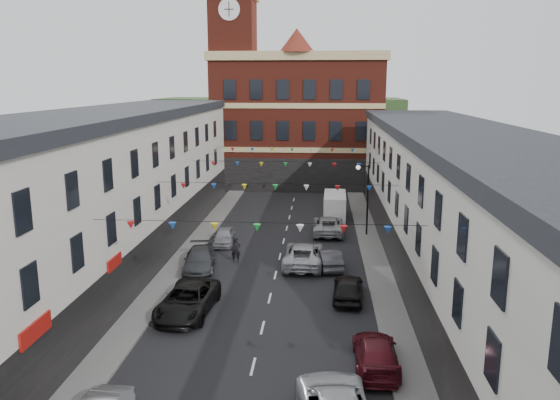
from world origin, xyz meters
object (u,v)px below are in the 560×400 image
(car_left_c, at_px, (188,300))
(pedestrian, at_px, (236,250))
(car_right_d, at_px, (348,287))
(street_lamp, at_px, (365,190))
(car_right_e, at_px, (329,259))
(car_left_e, at_px, (224,236))
(car_right_f, at_px, (328,225))
(moving_car, at_px, (304,254))
(car_right_c, at_px, (376,353))
(white_van, at_px, (335,206))
(car_left_d, at_px, (200,260))

(car_left_c, xyz_separation_m, pedestrian, (1.31, 8.92, 0.13))
(car_left_c, height_order, car_right_d, car_left_c)
(street_lamp, bearing_deg, car_right_e, -109.70)
(car_left_e, xyz_separation_m, car_right_f, (8.24, 3.72, 0.10))
(car_left_c, bearing_deg, moving_car, 58.29)
(car_right_e, xyz_separation_m, car_right_f, (-0.00, 8.73, 0.09))
(street_lamp, height_order, car_right_e, street_lamp)
(street_lamp, distance_m, pedestrian, 12.57)
(pedestrian, bearing_deg, moving_car, -12.17)
(car_right_c, height_order, white_van, white_van)
(car_left_d, xyz_separation_m, car_right_c, (10.70, -12.20, -0.05))
(car_left_e, relative_size, pedestrian, 2.08)
(car_right_d, xyz_separation_m, car_right_e, (-1.03, 5.55, -0.07))
(car_left_d, relative_size, pedestrian, 2.76)
(car_right_c, bearing_deg, moving_car, -74.71)
(car_left_e, bearing_deg, car_right_e, -34.74)
(car_left_d, height_order, white_van, white_van)
(street_lamp, xyz_separation_m, white_van, (-2.27, 6.13, -2.75))
(car_left_e, distance_m, car_right_f, 9.04)
(car_right_f, relative_size, pedestrian, 2.95)
(car_right_e, height_order, pedestrian, pedestrian)
(car_left_d, relative_size, moving_car, 0.88)
(car_left_d, xyz_separation_m, car_right_d, (9.84, -4.35, -0.00))
(car_left_c, height_order, car_left_e, car_left_c)
(street_lamp, distance_m, car_right_c, 21.90)
(car_left_d, height_order, car_right_c, car_left_d)
(white_van, distance_m, pedestrian, 15.55)
(car_left_c, xyz_separation_m, car_left_d, (-0.89, 7.09, -0.06))
(car_left_d, bearing_deg, car_right_f, 40.81)
(car_right_d, height_order, pedestrian, pedestrian)
(car_right_d, bearing_deg, white_van, -85.19)
(moving_car, bearing_deg, car_right_c, 106.56)
(car_right_c, bearing_deg, car_right_e, -81.65)
(car_left_c, relative_size, car_right_c, 1.20)
(car_right_e, bearing_deg, car_right_c, 90.11)
(street_lamp, xyz_separation_m, car_left_c, (-10.86, -16.52, -3.11))
(moving_car, bearing_deg, car_right_d, 117.00)
(street_lamp, height_order, moving_car, street_lamp)
(car_left_c, bearing_deg, car_right_d, 20.42)
(car_right_f, height_order, white_van, white_van)
(street_lamp, bearing_deg, moving_car, -121.23)
(street_lamp, xyz_separation_m, car_left_e, (-11.19, -3.22, -3.25))
(car_right_e, height_order, white_van, white_van)
(car_right_d, distance_m, car_right_f, 14.32)
(moving_car, bearing_deg, white_van, -98.52)
(car_right_e, xyz_separation_m, white_van, (0.68, 14.37, 0.49))
(street_lamp, height_order, car_left_c, street_lamp)
(moving_car, relative_size, white_van, 1.10)
(street_lamp, xyz_separation_m, car_right_c, (-1.05, -21.63, -3.22))
(car_left_c, bearing_deg, white_van, 72.65)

